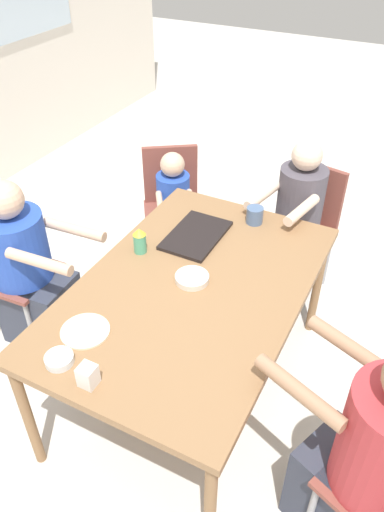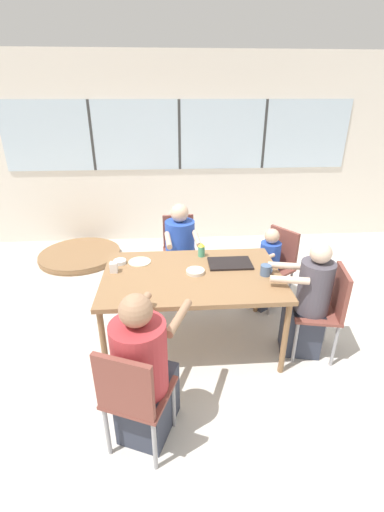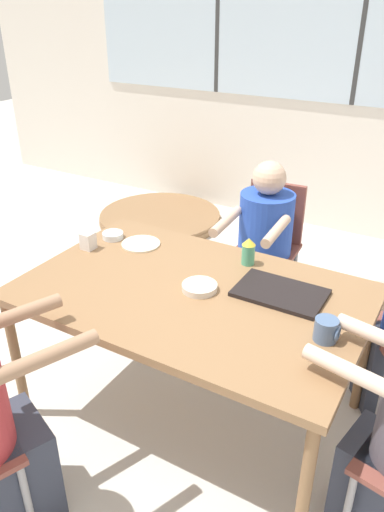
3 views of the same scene
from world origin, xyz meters
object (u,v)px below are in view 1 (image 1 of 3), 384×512
Objects in this scene: chair_for_woman_green_shirt at (306,218)px; person_man_teal_shirt at (29,275)px; chair_for_man_teal_shirt at (4,261)px; chair_for_toddler at (172,198)px; person_man_blue_shirt at (368,465)px; coffee_mug at (255,215)px; bowl_white_shallow at (192,278)px; person_woman_green_shirt at (293,231)px; sippy_cup at (140,240)px; milk_carton_small at (88,376)px; person_toddler at (174,222)px; bowl_cereal at (59,359)px.

person_man_teal_shirt is (-1.26, 1.28, -0.05)m from chair_for_woman_green_shirt.
chair_for_toddler is (1.09, -0.54, 0.00)m from chair_for_man_teal_shirt.
chair_for_toddler is 0.75× the size of person_man_blue_shirt.
coffee_mug is 0.61× the size of bowl_white_shallow.
person_man_blue_shirt is (-1.42, -0.76, 0.01)m from person_woman_green_shirt.
milk_carton_small is at bearing -161.36° from sippy_cup.
coffee_mug is (-0.35, -0.74, 0.28)m from chair_for_toddler.
person_toddler is (-0.15, 0.80, -0.08)m from person_woman_green_shirt.
bowl_white_shallow is (0.74, -0.07, -0.03)m from milk_carton_small.
bowl_cereal is (0.03, 0.17, -0.03)m from milk_carton_small.
person_woman_green_shirt is at bearing -21.24° from coffee_mug.
person_man_blue_shirt is 11.56× the size of coffee_mug.
bowl_white_shallow is at bearing -104.06° from sippy_cup.
chair_for_woman_green_shirt is at bearing 157.33° from chair_for_toddler.
person_woman_green_shirt is at bearing 156.98° from person_toddler.
chair_for_woman_green_shirt is 0.94× the size of person_toddler.
person_toddler is (1.27, 1.56, -0.09)m from person_man_blue_shirt.
person_toddler is at bearing 71.54° from coffee_mug.
person_woman_green_shirt is 1.79m from bowl_cereal.
person_man_blue_shirt is 1.25× the size of person_toddler.
person_toddler is at bearing 72.83° from person_man_blue_shirt.
chair_for_man_teal_shirt is 1.32m from milk_carton_small.
person_toddler is at bearing 34.14° from bowl_white_shallow.
coffee_mug is 1.37m from milk_carton_small.
chair_for_woman_green_shirt is at bearing -29.61° from sippy_cup.
sippy_cup is 0.87m from milk_carton_small.
milk_carton_small is 0.18m from bowl_cereal.
person_woman_green_shirt is 1.12m from sippy_cup.
person_man_teal_shirt reaches higher than chair_for_woman_green_shirt.
person_man_teal_shirt reaches higher than milk_carton_small.
person_woman_green_shirt reaches higher than chair_for_woman_green_shirt.
bowl_cereal is at bearing 86.38° from chair_for_woman_green_shirt.
chair_for_toddler is (-0.18, 0.92, 0.00)m from chair_for_woman_green_shirt.
chair_for_man_teal_shirt is 9.30× the size of milk_carton_small.
chair_for_man_teal_shirt is at bearing 52.55° from chair_for_woman_green_shirt.
bowl_white_shallow is (0.42, 0.99, 0.25)m from person_man_blue_shirt.
person_woman_green_shirt reaches higher than bowl_white_shallow.
person_man_blue_shirt reaches higher than chair_for_woman_green_shirt.
chair_for_man_teal_shirt is 1.50m from coffee_mug.
chair_for_toddler is at bearing 157.71° from person_man_teal_shirt.
coffee_mug is at bearing 119.63° from person_man_teal_shirt.
chair_for_woman_green_shirt is at bearing 127.45° from chair_for_man_teal_shirt.
bowl_cereal is at bearing 79.29° from milk_carton_small.
chair_for_woman_green_shirt is 5.26× the size of bowl_white_shallow.
person_man_teal_shirt is 6.49× the size of bowl_white_shallow.
chair_for_man_teal_shirt is (-1.27, 1.45, 0.00)m from chair_for_woman_green_shirt.
person_man_blue_shirt is 12.37× the size of milk_carton_small.
sippy_cup is 1.54× the size of milk_carton_small.
coffee_mug is at bearing 116.31° from chair_for_man_teal_shirt.
person_man_blue_shirt reaches higher than chair_for_toddler.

